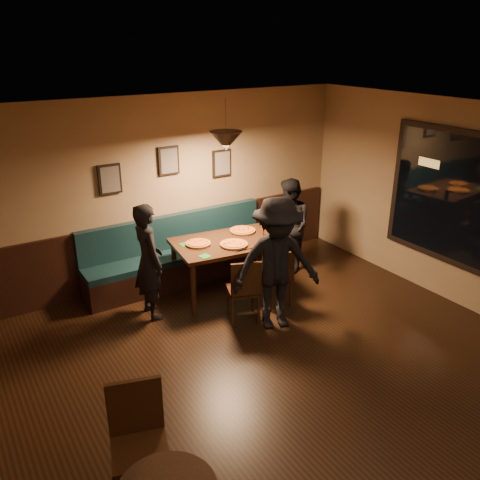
# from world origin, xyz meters

# --- Properties ---
(floor) EXTENTS (7.00, 7.00, 0.00)m
(floor) POSITION_xyz_m (0.00, 0.00, 0.00)
(floor) COLOR black
(floor) RESTS_ON ground
(ceiling) EXTENTS (7.00, 7.00, 0.00)m
(ceiling) POSITION_xyz_m (0.00, 0.00, 2.80)
(ceiling) COLOR silver
(ceiling) RESTS_ON ground
(wall_back) EXTENTS (6.00, 0.00, 6.00)m
(wall_back) POSITION_xyz_m (0.00, 3.50, 1.40)
(wall_back) COLOR #8C704F
(wall_back) RESTS_ON ground
(wainscot) EXTENTS (5.88, 0.06, 1.00)m
(wainscot) POSITION_xyz_m (0.00, 3.47, 0.50)
(wainscot) COLOR black
(wainscot) RESTS_ON ground
(booth_bench) EXTENTS (3.00, 0.60, 1.00)m
(booth_bench) POSITION_xyz_m (0.00, 3.20, 0.50)
(booth_bench) COLOR #0F232D
(booth_bench) RESTS_ON ground
(window_frame) EXTENTS (0.06, 2.56, 1.86)m
(window_frame) POSITION_xyz_m (2.96, 0.50, 1.50)
(window_frame) COLOR black
(window_frame) RESTS_ON wall_right
(window_glass) EXTENTS (0.00, 2.40, 2.40)m
(window_glass) POSITION_xyz_m (2.93, 0.50, 1.50)
(window_glass) COLOR black
(window_glass) RESTS_ON wall_right
(picture_left) EXTENTS (0.32, 0.04, 0.42)m
(picture_left) POSITION_xyz_m (-0.90, 3.47, 1.70)
(picture_left) COLOR black
(picture_left) RESTS_ON wall_back
(picture_center) EXTENTS (0.32, 0.04, 0.42)m
(picture_center) POSITION_xyz_m (0.00, 3.47, 1.85)
(picture_center) COLOR black
(picture_center) RESTS_ON wall_back
(picture_right) EXTENTS (0.32, 0.04, 0.42)m
(picture_right) POSITION_xyz_m (0.90, 3.47, 1.70)
(picture_right) COLOR black
(picture_right) RESTS_ON wall_back
(pendant_lamp) EXTENTS (0.44, 0.44, 0.25)m
(pendant_lamp) POSITION_xyz_m (0.41, 2.52, 2.25)
(pendant_lamp) COLOR black
(pendant_lamp) RESTS_ON ceiling
(dining_table) EXTENTS (1.62, 1.15, 0.81)m
(dining_table) POSITION_xyz_m (0.41, 2.52, 0.41)
(dining_table) COLOR black
(dining_table) RESTS_ON floor
(chair_near_left) EXTENTS (0.51, 0.51, 0.90)m
(chair_near_left) POSITION_xyz_m (0.20, 1.74, 0.45)
(chair_near_left) COLOR black
(chair_near_left) RESTS_ON floor
(chair_near_right) EXTENTS (0.41, 0.41, 0.85)m
(chair_near_right) POSITION_xyz_m (0.79, 1.84, 0.42)
(chair_near_right) COLOR black
(chair_near_right) RESTS_ON floor
(diner_left) EXTENTS (0.39, 0.58, 1.59)m
(diner_left) POSITION_xyz_m (-0.80, 2.50, 0.79)
(diner_left) COLOR black
(diner_left) RESTS_ON floor
(diner_right) EXTENTS (0.67, 0.81, 1.51)m
(diner_right) POSITION_xyz_m (1.64, 2.65, 0.76)
(diner_right) COLOR black
(diner_right) RESTS_ON floor
(diner_front) EXTENTS (1.28, 0.97, 1.75)m
(diner_front) POSITION_xyz_m (0.47, 1.38, 0.88)
(diner_front) COLOR black
(diner_front) RESTS_ON floor
(pizza_a) EXTENTS (0.41, 0.41, 0.04)m
(pizza_a) POSITION_xyz_m (0.01, 2.62, 0.83)
(pizza_a) COLOR orange
(pizza_a) RESTS_ON dining_table
(pizza_b) EXTENTS (0.46, 0.46, 0.04)m
(pizza_b) POSITION_xyz_m (0.41, 2.33, 0.83)
(pizza_b) COLOR #C37024
(pizza_b) RESTS_ON dining_table
(pizza_c) EXTENTS (0.51, 0.51, 0.04)m
(pizza_c) POSITION_xyz_m (0.81, 2.72, 0.83)
(pizza_c) COLOR #C65E25
(pizza_c) RESTS_ON dining_table
(soda_glass) EXTENTS (0.09, 0.09, 0.15)m
(soda_glass) POSITION_xyz_m (1.00, 2.17, 0.89)
(soda_glass) COLOR black
(soda_glass) RESTS_ON dining_table
(tabasco_bottle) EXTENTS (0.03, 0.03, 0.13)m
(tabasco_bottle) POSITION_xyz_m (0.99, 2.44, 0.88)
(tabasco_bottle) COLOR #AB2905
(tabasco_bottle) RESTS_ON dining_table
(napkin_a) EXTENTS (0.14, 0.14, 0.01)m
(napkin_a) POSITION_xyz_m (-0.15, 2.73, 0.81)
(napkin_a) COLOR #1B672D
(napkin_a) RESTS_ON dining_table
(napkin_b) EXTENTS (0.16, 0.16, 0.01)m
(napkin_b) POSITION_xyz_m (-0.11, 2.21, 0.81)
(napkin_b) COLOR #207A31
(napkin_b) RESTS_ON dining_table
(cutlery_set) EXTENTS (0.19, 0.03, 0.00)m
(cutlery_set) POSITION_xyz_m (0.45, 2.11, 0.81)
(cutlery_set) COLOR silver
(cutlery_set) RESTS_ON dining_table
(cafe_chair_far) EXTENTS (0.55, 0.55, 1.01)m
(cafe_chair_far) POSITION_xyz_m (-2.02, -0.20, 0.50)
(cafe_chair_far) COLOR black
(cafe_chair_far) RESTS_ON floor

